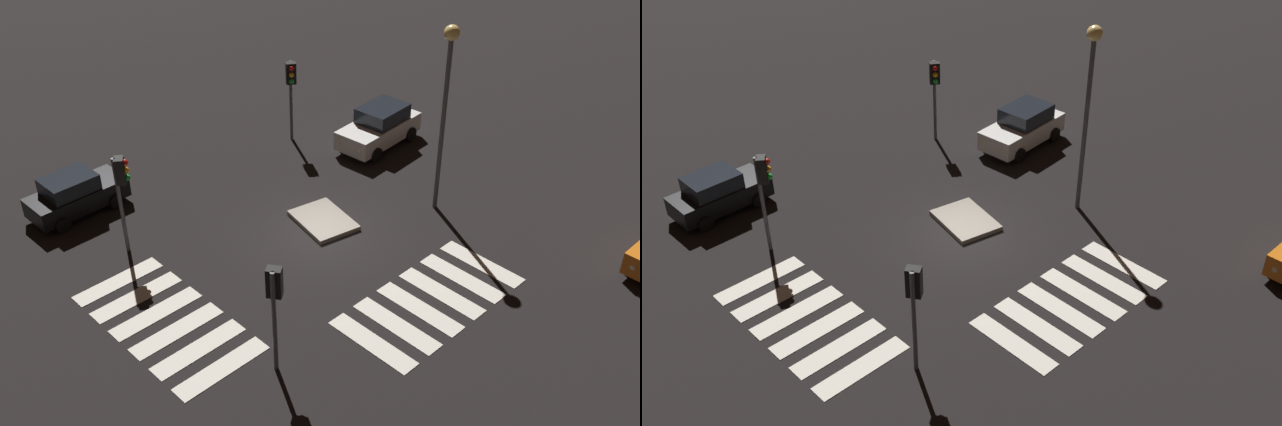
% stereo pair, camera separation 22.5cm
% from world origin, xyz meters
% --- Properties ---
extents(ground_plane, '(80.00, 80.00, 0.00)m').
position_xyz_m(ground_plane, '(0.00, 0.00, 0.00)').
color(ground_plane, black).
extents(traffic_island, '(2.74, 2.27, 0.18)m').
position_xyz_m(traffic_island, '(-0.52, 0.69, 0.09)').
color(traffic_island, gray).
rests_on(traffic_island, ground).
extents(car_black, '(1.86, 3.85, 1.66)m').
position_xyz_m(car_black, '(-7.75, -5.66, 0.82)').
color(car_black, black).
rests_on(car_black, ground).
extents(car_white, '(2.22, 4.28, 1.81)m').
position_xyz_m(car_white, '(-3.25, 6.88, 0.89)').
color(car_white, silver).
rests_on(car_white, ground).
extents(traffic_light_west, '(0.53, 0.54, 3.79)m').
position_xyz_m(traffic_light_west, '(-6.25, 4.32, 2.87)').
color(traffic_light_west, '#47474C').
rests_on(traffic_light_west, ground).
extents(traffic_light_south, '(0.54, 0.53, 3.84)m').
position_xyz_m(traffic_light_south, '(-4.10, -5.54, 2.91)').
color(traffic_light_south, '#47474C').
rests_on(traffic_light_south, ground).
extents(traffic_light_east, '(0.54, 0.53, 3.63)m').
position_xyz_m(traffic_light_east, '(3.92, -5.60, 2.75)').
color(traffic_light_east, '#47474C').
rests_on(traffic_light_east, ground).
extents(street_lamp, '(0.56, 0.56, 7.43)m').
position_xyz_m(street_lamp, '(1.77, 4.63, 5.09)').
color(street_lamp, '#47474C').
rests_on(street_lamp, ground).
extents(crosswalk_near, '(6.45, 3.20, 0.02)m').
position_xyz_m(crosswalk_near, '(-0.00, -6.90, 0.01)').
color(crosswalk_near, silver).
rests_on(crosswalk_near, ground).
extents(crosswalk_side, '(3.20, 6.45, 0.02)m').
position_xyz_m(crosswalk_side, '(5.28, -0.00, 0.01)').
color(crosswalk_side, silver).
rests_on(crosswalk_side, ground).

